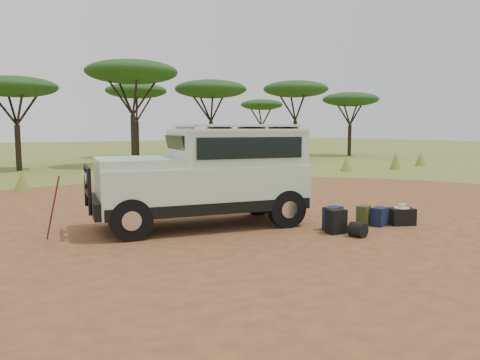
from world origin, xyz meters
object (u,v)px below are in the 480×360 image
hard_case (401,217)px  duffel_navy (380,217)px  backpack_navy (333,219)px  backpack_olive (363,216)px  backpack_black (336,222)px  walking_staff (53,208)px  safari_vehicle (209,177)px

hard_case → duffel_navy: bearing=-177.7°
backpack_navy → backpack_olive: size_ratio=1.12×
backpack_olive → hard_case: size_ratio=0.84×
backpack_black → backpack_navy: bearing=64.6°
backpack_olive → hard_case: 0.88m
walking_staff → backpack_olive: (6.15, -2.19, -0.42)m
safari_vehicle → duffel_navy: bearing=-21.9°
safari_vehicle → hard_case: (3.72, -2.24, -0.90)m
hard_case → safari_vehicle: bearing=172.1°
backpack_navy → backpack_olive: backpack_navy is taller
backpack_black → hard_case: backpack_black is taller
backpack_olive → duffel_navy: bearing=-63.0°
safari_vehicle → backpack_olive: size_ratio=10.83×
duffel_navy → walking_staff: bearing=146.9°
safari_vehicle → backpack_navy: 2.85m
backpack_navy → duffel_navy: bearing=-21.4°
safari_vehicle → duffel_navy: size_ratio=11.74×
backpack_navy → hard_case: backpack_navy is taller
safari_vehicle → hard_case: size_ratio=9.05×
walking_staff → backpack_black: walking_staff is taller
safari_vehicle → walking_staff: 3.27m
safari_vehicle → hard_case: bearing=-20.5°
backpack_navy → walking_staff: bearing=147.1°
backpack_black → backpack_olive: size_ratio=1.13×
safari_vehicle → backpack_black: safari_vehicle is taller
backpack_black → backpack_navy: backpack_black is taller
walking_staff → backpack_olive: size_ratio=2.97×
duffel_navy → backpack_navy: bearing=156.3°
walking_staff → backpack_black: size_ratio=2.64×
backpack_black → hard_case: bearing=2.3°
backpack_black → safari_vehicle: bearing=137.4°
safari_vehicle → backpack_olive: safari_vehicle is taller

